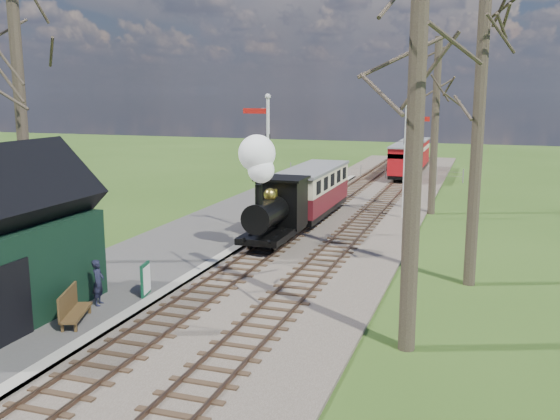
# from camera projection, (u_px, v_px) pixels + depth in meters

# --- Properties ---
(distant_hills) EXTENTS (114.40, 48.00, 22.02)m
(distant_hills) POSITION_uv_depth(u_px,v_px,m) (420.00, 282.00, 74.55)
(distant_hills) COLOR #385B23
(distant_hills) RESTS_ON ground
(ballast_bed) EXTENTS (8.00, 60.00, 0.10)m
(ballast_bed) POSITION_uv_depth(u_px,v_px,m) (344.00, 215.00, 32.05)
(ballast_bed) COLOR brown
(ballast_bed) RESTS_ON ground
(track_near) EXTENTS (1.60, 60.00, 0.15)m
(track_near) POSITION_uv_depth(u_px,v_px,m) (319.00, 212.00, 32.45)
(track_near) COLOR brown
(track_near) RESTS_ON ground
(track_far) EXTENTS (1.60, 60.00, 0.15)m
(track_far) POSITION_uv_depth(u_px,v_px,m) (369.00, 216.00, 31.64)
(track_far) COLOR brown
(track_far) RESTS_ON ground
(platform) EXTENTS (5.00, 44.00, 0.20)m
(platform) POSITION_uv_depth(u_px,v_px,m) (189.00, 242.00, 26.09)
(platform) COLOR #474442
(platform) RESTS_ON ground
(coping_strip) EXTENTS (0.40, 44.00, 0.21)m
(coping_strip) POSITION_uv_depth(u_px,v_px,m) (240.00, 246.00, 25.37)
(coping_strip) COLOR #B2AD9E
(coping_strip) RESTS_ON ground
(semaphore_near) EXTENTS (1.22, 0.24, 6.22)m
(semaphore_near) POSITION_uv_depth(u_px,v_px,m) (267.00, 156.00, 26.44)
(semaphore_near) COLOR silver
(semaphore_near) RESTS_ON ground
(semaphore_far) EXTENTS (1.22, 0.24, 5.72)m
(semaphore_far) POSITION_uv_depth(u_px,v_px,m) (407.00, 153.00, 30.48)
(semaphore_far) COLOR silver
(semaphore_far) RESTS_ON ground
(bare_trees) EXTENTS (15.51, 22.39, 12.00)m
(bare_trees) POSITION_uv_depth(u_px,v_px,m) (266.00, 126.00, 19.99)
(bare_trees) COLOR #382D23
(bare_trees) RESTS_ON ground
(fence_line) EXTENTS (12.60, 0.08, 1.00)m
(fence_line) POSITION_uv_depth(u_px,v_px,m) (373.00, 172.00, 45.31)
(fence_line) COLOR slate
(fence_line) RESTS_ON ground
(locomotive) EXTENTS (1.81, 4.23, 4.53)m
(locomotive) POSITION_uv_depth(u_px,v_px,m) (272.00, 198.00, 25.10)
(locomotive) COLOR black
(locomotive) RESTS_ON ground
(coach) EXTENTS (2.11, 7.24, 2.22)m
(coach) POSITION_uv_depth(u_px,v_px,m) (312.00, 189.00, 30.85)
(coach) COLOR black
(coach) RESTS_ON ground
(red_carriage_a) EXTENTS (1.95, 4.82, 2.05)m
(red_carriage_a) POSITION_uv_depth(u_px,v_px,m) (405.00, 161.00, 44.31)
(red_carriage_a) COLOR black
(red_carriage_a) RESTS_ON ground
(red_carriage_b) EXTENTS (1.95, 4.82, 2.05)m
(red_carriage_b) POSITION_uv_depth(u_px,v_px,m) (414.00, 154.00, 49.43)
(red_carriage_b) COLOR black
(red_carriage_b) RESTS_ON ground
(sign_board) EXTENTS (0.22, 0.69, 1.01)m
(sign_board) POSITION_uv_depth(u_px,v_px,m) (146.00, 279.00, 18.92)
(sign_board) COLOR #0E442A
(sign_board) RESTS_ON platform
(bench) EXTENTS (1.00, 1.66, 0.91)m
(bench) POSITION_uv_depth(u_px,v_px,m) (72.00, 307.00, 16.71)
(bench) COLOR #4F381C
(bench) RESTS_ON platform
(person) EXTENTS (0.44, 0.56, 1.36)m
(person) POSITION_uv_depth(u_px,v_px,m) (98.00, 282.00, 18.04)
(person) COLOR black
(person) RESTS_ON platform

